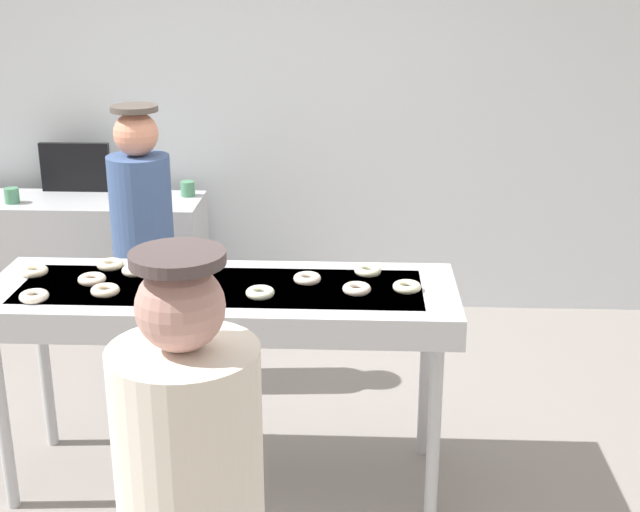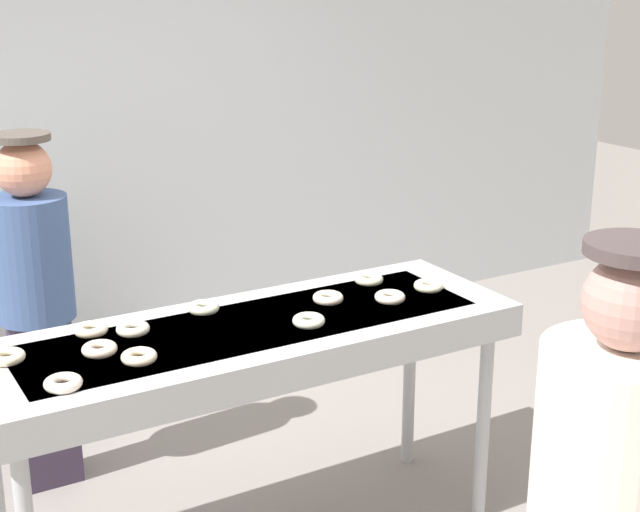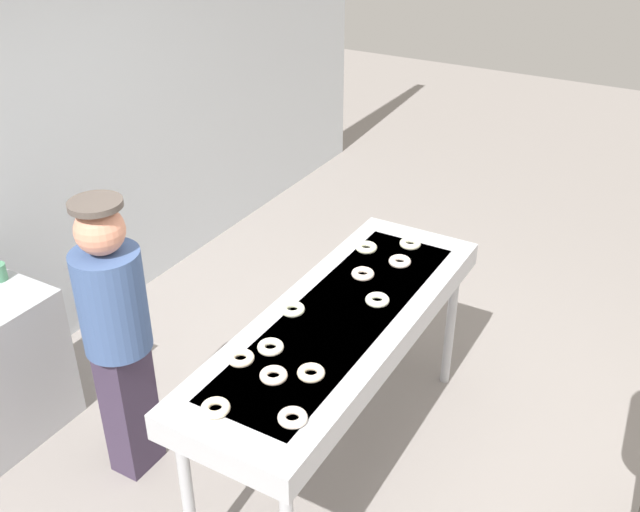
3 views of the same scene
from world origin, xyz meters
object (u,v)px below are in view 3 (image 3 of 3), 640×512
sugar_donut_4 (366,247)px  sugar_donut_3 (241,358)px  sugar_donut_1 (363,274)px  sugar_donut_9 (293,418)px  fryer_conveyor (340,328)px  worker_baker (116,328)px  sugar_donut_0 (293,309)px  sugar_donut_2 (377,300)px  sugar_donut_7 (215,408)px  sugar_donut_8 (400,261)px  sugar_donut_11 (410,244)px  sugar_donut_10 (271,347)px  sugar_donut_6 (274,375)px  sugar_donut_5 (311,373)px

sugar_donut_4 → sugar_donut_3: bearing=178.7°
sugar_donut_1 → sugar_donut_9: same height
fryer_conveyor → worker_baker: bearing=121.3°
sugar_donut_0 → sugar_donut_2: (0.28, -0.32, 0.00)m
sugar_donut_1 → sugar_donut_4: 0.29m
sugar_donut_7 → sugar_donut_8: 1.45m
sugar_donut_1 → sugar_donut_2: size_ratio=1.00×
sugar_donut_8 → sugar_donut_11: size_ratio=1.00×
sugar_donut_2 → worker_baker: worker_baker is taller
sugar_donut_0 → sugar_donut_10: size_ratio=1.00×
sugar_donut_0 → sugar_donut_7: (-0.76, -0.11, 0.00)m
sugar_donut_1 → worker_baker: bearing=137.3°
sugar_donut_6 → sugar_donut_8: (1.15, -0.06, 0.00)m
sugar_donut_4 → sugar_donut_10: size_ratio=1.00×
fryer_conveyor → sugar_donut_3: 0.58m
fryer_conveyor → sugar_donut_8: (0.59, -0.05, 0.10)m
sugar_donut_10 → sugar_donut_7: bearing=-176.1°
sugar_donut_4 → sugar_donut_5: size_ratio=1.00×
sugar_donut_8 → worker_baker: bearing=139.7°
sugar_donut_6 → sugar_donut_4: bearing=7.8°
worker_baker → fryer_conveyor: bearing=107.2°
sugar_donut_8 → sugar_donut_9: same height
sugar_donut_11 → sugar_donut_10: bearing=172.8°
sugar_donut_10 → fryer_conveyor: bearing=-18.8°
sugar_donut_9 → worker_baker: (0.18, 1.12, -0.08)m
sugar_donut_3 → sugar_donut_6: bearing=-98.2°
sugar_donut_0 → sugar_donut_10: bearing=-166.3°
sugar_donut_11 → worker_baker: bearing=145.3°
sugar_donut_2 → sugar_donut_4: bearing=32.7°
sugar_donut_0 → sugar_donut_3: same height
sugar_donut_9 → sugar_donut_10: bearing=43.9°
sugar_donut_2 → sugar_donut_7: bearing=168.2°
sugar_donut_1 → sugar_donut_8: same height
sugar_donut_1 → sugar_donut_11: same height
sugar_donut_1 → sugar_donut_4: (0.26, 0.11, 0.00)m
sugar_donut_0 → sugar_donut_4: (0.73, -0.03, 0.00)m
sugar_donut_6 → sugar_donut_7: size_ratio=1.00×
sugar_donut_3 → sugar_donut_9: 0.45m
fryer_conveyor → sugar_donut_1: bearing=10.5°
sugar_donut_3 → sugar_donut_2: bearing=-23.7°
sugar_donut_3 → sugar_donut_10: 0.15m
sugar_donut_2 → sugar_donut_4: (0.45, 0.29, 0.00)m
sugar_donut_7 → sugar_donut_2: bearing=-11.8°
sugar_donut_2 → worker_baker: size_ratio=0.08×
sugar_donut_6 → sugar_donut_9: (-0.18, -0.21, 0.00)m
sugar_donut_6 → worker_baker: (-0.00, 0.91, -0.08)m
sugar_donut_8 → sugar_donut_11: same height
sugar_donut_11 → worker_baker: (-1.37, 0.95, -0.08)m
sugar_donut_8 → sugar_donut_6: bearing=176.8°
sugar_donut_3 → sugar_donut_11: bearing=-9.4°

